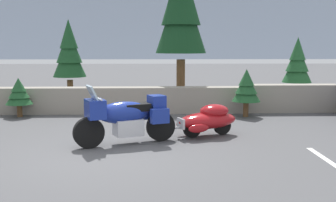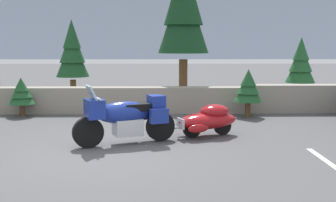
# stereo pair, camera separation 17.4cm
# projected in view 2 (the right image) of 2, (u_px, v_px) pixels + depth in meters

# --- Properties ---
(ground_plane) EXTENTS (80.00, 80.00, 0.00)m
(ground_plane) POSITION_uv_depth(u_px,v_px,m) (100.00, 153.00, 8.41)
(ground_plane) COLOR #4C4C4F
(stone_guard_wall) EXTENTS (24.00, 0.65, 0.94)m
(stone_guard_wall) POSITION_uv_depth(u_px,v_px,m) (124.00, 99.00, 13.37)
(stone_guard_wall) COLOR gray
(stone_guard_wall) RESTS_ON ground
(distant_ridgeline) EXTENTS (240.00, 80.00, 16.00)m
(distant_ridgeline) POSITION_uv_depth(u_px,v_px,m) (156.00, 21.00, 101.55)
(distant_ridgeline) COLOR #99A8BF
(distant_ridgeline) RESTS_ON ground
(touring_motorcycle) EXTENTS (2.19, 1.25, 1.33)m
(touring_motorcycle) POSITION_uv_depth(u_px,v_px,m) (125.00, 116.00, 9.09)
(touring_motorcycle) COLOR black
(touring_motorcycle) RESTS_ON ground
(car_shaped_trailer) EXTENTS (2.17, 1.22, 0.76)m
(car_shaped_trailer) POSITION_uv_depth(u_px,v_px,m) (208.00, 119.00, 9.92)
(car_shaped_trailer) COLOR black
(car_shaped_trailer) RESTS_ON ground
(pine_tree_tall) EXTENTS (1.75, 1.75, 5.77)m
(pine_tree_tall) POSITION_uv_depth(u_px,v_px,m) (184.00, 2.00, 14.22)
(pine_tree_tall) COLOR brown
(pine_tree_tall) RESTS_ON ground
(pine_tree_secondary) EXTENTS (1.20, 1.20, 3.09)m
(pine_tree_secondary) POSITION_uv_depth(u_px,v_px,m) (72.00, 51.00, 15.19)
(pine_tree_secondary) COLOR brown
(pine_tree_secondary) RESTS_ON ground
(pine_tree_far_right) EXTENTS (1.07, 1.07, 2.45)m
(pine_tree_far_right) POSITION_uv_depth(u_px,v_px,m) (301.00, 62.00, 15.14)
(pine_tree_far_right) COLOR brown
(pine_tree_far_right) RESTS_ON ground
(pine_sapling_near) EXTENTS (0.86, 0.86, 1.45)m
(pine_sapling_near) POSITION_uv_depth(u_px,v_px,m) (248.00, 87.00, 12.51)
(pine_sapling_near) COLOR brown
(pine_sapling_near) RESTS_ON ground
(pine_sapling_farther) EXTENTS (0.80, 0.80, 1.19)m
(pine_sapling_farther) POSITION_uv_depth(u_px,v_px,m) (21.00, 92.00, 12.64)
(pine_sapling_farther) COLOR brown
(pine_sapling_farther) RESTS_ON ground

